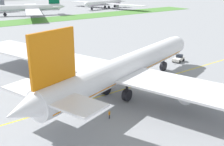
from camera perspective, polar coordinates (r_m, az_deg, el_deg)
name	(u,v)px	position (r m, az deg, el deg)	size (l,w,h in m)	color
ground_plane	(147,90)	(65.25, 7.34, -3.47)	(600.00, 600.00, 0.00)	gray
apron_taxi_line	(137,85)	(67.65, 5.24, -2.56)	(280.00, 0.36, 0.01)	yellow
airliner_foreground	(124,68)	(61.01, 2.54, 0.95)	(58.29, 95.75, 17.32)	white
pushback_tug	(179,59)	(89.01, 13.67, 2.94)	(6.31, 3.63, 2.19)	white
ground_crew_wingwalker_port	(94,76)	(70.49, -3.83, -0.71)	(0.40, 0.58, 1.73)	black
ground_crew_marshaller_front	(109,114)	(51.44, -0.56, -8.46)	(0.50, 0.47, 1.68)	black
service_truck_baggage_loader	(53,40)	(113.90, -12.08, 6.78)	(6.02, 2.95, 2.91)	white
service_truck_fuel_bowser	(56,47)	(101.34, -11.53, 5.41)	(5.91, 4.14, 3.19)	#33478C
parked_airliner_far_centre	(30,8)	(210.15, -16.66, 12.82)	(49.36, 80.97, 15.29)	white
parked_airliner_far_right	(105,3)	(251.03, -1.45, 14.33)	(49.50, 81.50, 13.80)	white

